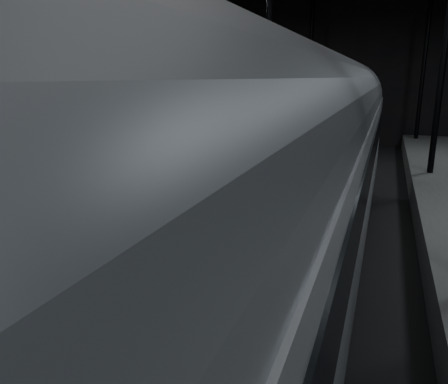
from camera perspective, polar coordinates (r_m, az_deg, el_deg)
The scene contains 6 objects.
ground at distance 14.23m, azimuth 11.85°, elevation -6.74°, with size 44.00×44.00×0.00m, color black.
platform_left at distance 16.74m, azimuth -14.30°, elevation -1.79°, with size 9.00×43.80×1.00m, color #555553.
tactile_strip at distance 14.67m, azimuth -0.57°, elevation -1.61°, with size 0.50×43.80×0.01m, color #92641A.
track at distance 14.21m, azimuth 11.87°, elevation -6.48°, with size 2.40×43.00×0.24m.
train at distance 10.19m, azimuth 9.93°, elevation 3.36°, with size 3.17×21.22×5.67m.
woman at distance 9.66m, azimuth -16.43°, elevation -5.43°, with size 0.66×0.43×1.81m, color #907358.
Camera 1 is at (1.76, -13.15, 5.14)m, focal length 35.00 mm.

